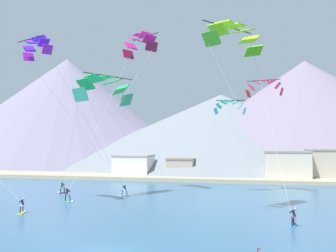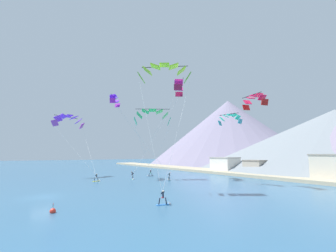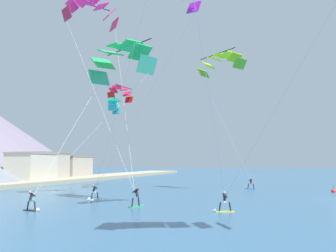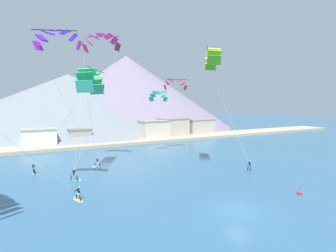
% 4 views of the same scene
% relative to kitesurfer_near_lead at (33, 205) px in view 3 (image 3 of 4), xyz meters
% --- Properties ---
extents(kitesurfer_near_lead, '(0.74, 1.78, 1.67)m').
position_rel_kitesurfer_near_lead_xyz_m(kitesurfer_near_lead, '(0.00, 0.00, 0.00)').
color(kitesurfer_near_lead, black).
rests_on(kitesurfer_near_lead, ground).
extents(kitesurfer_near_trail, '(1.77, 0.95, 1.62)m').
position_rel_kitesurfer_near_lead_xyz_m(kitesurfer_near_trail, '(9.35, -0.24, -0.02)').
color(kitesurfer_near_trail, white).
rests_on(kitesurfer_near_trail, ground).
extents(kitesurfer_mid_center, '(0.81, 1.79, 1.70)m').
position_rel_kitesurfer_near_lead_xyz_m(kitesurfer_mid_center, '(29.95, -14.39, 0.02)').
color(kitesurfer_mid_center, '#337FDB').
rests_on(kitesurfer_mid_center, ground).
extents(kitesurfer_far_left, '(0.89, 1.78, 1.65)m').
position_rel_kitesurfer_near_lead_xyz_m(kitesurfer_far_left, '(3.80, -14.45, -0.01)').
color(kitesurfer_far_left, yellow).
rests_on(kitesurfer_far_left, ground).
extents(kitesurfer_far_right, '(1.77, 1.01, 1.80)m').
position_rel_kitesurfer_near_lead_xyz_m(kitesurfer_far_right, '(4.89, -6.96, 0.11)').
color(kitesurfer_far_right, '#33B266').
rests_on(kitesurfer_far_right, ground).
extents(parafoil_kite_near_lead, '(10.68, 8.40, 14.39)m').
position_rel_kitesurfer_near_lead_xyz_m(parafoil_kite_near_lead, '(7.99, -3.80, 13.83)').
color(parafoil_kite_near_lead, '#3FB88A').
extents(parafoil_kite_mid_center, '(7.74, 7.39, 17.49)m').
position_rel_kitesurfer_near_lead_xyz_m(parafoil_kite_mid_center, '(24.92, -11.28, 17.27)').
color(parafoil_kite_mid_center, '#58AF20').
extents(parafoil_kite_far_right, '(9.38, 10.68, 20.95)m').
position_rel_kitesurfer_near_lead_xyz_m(parafoil_kite_far_right, '(11.10, 1.33, 20.65)').
color(parafoil_kite_far_right, maroon).
extents(parafoil_kite_distant_high_outer, '(4.54, 2.36, 2.01)m').
position_rel_kitesurfer_near_lead_xyz_m(parafoil_kite_distant_high_outer, '(23.41, 4.13, 11.84)').
color(parafoil_kite_distant_high_outer, teal).
extents(parafoil_kite_distant_low_drift, '(5.20, 2.47, 2.32)m').
position_rel_kitesurfer_near_lead_xyz_m(parafoil_kite_distant_low_drift, '(28.09, 5.23, 14.55)').
color(parafoil_kite_distant_low_drift, '#A91311').
extents(race_marker_buoy, '(0.56, 0.56, 1.02)m').
position_rel_kitesurfer_near_lead_xyz_m(race_marker_buoy, '(26.94, -25.22, -0.30)').
color(race_marker_buoy, red).
rests_on(race_marker_buoy, ground).
extents(shore_building_harbour_front, '(9.36, 4.99, 5.32)m').
position_rel_kitesurfer_near_lead_xyz_m(shore_building_harbour_front, '(50.47, 26.78, 2.22)').
color(shore_building_harbour_front, '#B7AD9E').
rests_on(shore_building_harbour_front, ground).
extents(shore_building_promenade_mid, '(8.40, 5.80, 5.63)m').
position_rel_kitesurfer_near_lead_xyz_m(shore_building_promenade_mid, '(32.43, 24.64, 2.37)').
color(shore_building_promenade_mid, beige).
rests_on(shore_building_promenade_mid, ground).
extents(shore_building_quay_west, '(8.84, 5.99, 5.91)m').
position_rel_kitesurfer_near_lead_xyz_m(shore_building_quay_west, '(40.52, 27.22, 2.51)').
color(shore_building_quay_west, '#B7AD9E').
rests_on(shore_building_quay_west, ground).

